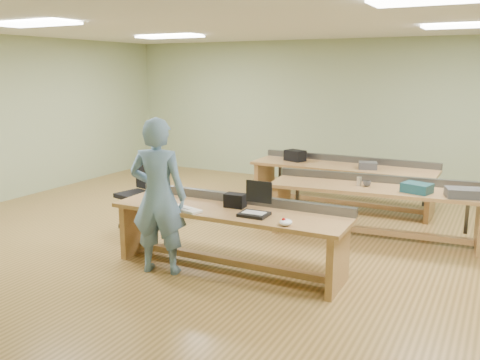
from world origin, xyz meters
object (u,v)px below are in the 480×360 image
(workbench_back, at_px, (342,176))
(mug, at_px, (367,184))
(laptop_base, at_px, (254,214))
(task_chair, at_px, (138,204))
(workbench_mid, at_px, (375,199))
(camera_bag, at_px, (235,200))
(parts_bin_grey, at_px, (464,193))
(parts_bin_teal, at_px, (417,188))
(person, at_px, (158,197))
(workbench_front, at_px, (230,224))
(drinks_can, at_px, (359,181))

(workbench_back, bearing_deg, mug, -61.46)
(laptop_base, bearing_deg, workbench_back, 89.55)
(task_chair, bearing_deg, workbench_mid, 33.17)
(workbench_back, bearing_deg, camera_bag, -95.78)
(workbench_mid, distance_m, parts_bin_grey, 1.19)
(workbench_back, relative_size, parts_bin_teal, 8.67)
(laptop_base, xyz_separation_m, parts_bin_teal, (1.45, 2.04, 0.05))
(person, relative_size, laptop_base, 5.74)
(workbench_front, height_order, drinks_can, drinks_can)
(laptop_base, bearing_deg, mug, 69.09)
(workbench_mid, height_order, laptop_base, workbench_mid)
(parts_bin_grey, bearing_deg, workbench_back, 143.93)
(workbench_front, distance_m, task_chair, 2.22)
(camera_bag, bearing_deg, parts_bin_grey, 33.54)
(camera_bag, height_order, drinks_can, camera_bag)
(laptop_base, bearing_deg, task_chair, 158.35)
(workbench_mid, xyz_separation_m, laptop_base, (-0.88, -2.15, 0.21))
(workbench_mid, distance_m, camera_bag, 2.30)
(workbench_front, xyz_separation_m, person, (-0.69, -0.49, 0.37))
(person, height_order, parts_bin_teal, person)
(workbench_back, distance_m, parts_bin_teal, 2.12)
(workbench_back, relative_size, mug, 29.13)
(workbench_mid, distance_m, workbench_back, 1.67)
(parts_bin_teal, relative_size, parts_bin_grey, 0.82)
(workbench_back, relative_size, camera_bag, 12.94)
(camera_bag, distance_m, parts_bin_teal, 2.57)
(laptop_base, xyz_separation_m, mug, (0.76, 2.09, 0.03))
(workbench_back, height_order, laptop_base, workbench_back)
(person, relative_size, parts_bin_grey, 4.18)
(drinks_can, bearing_deg, workbench_front, -117.69)
(camera_bag, relative_size, task_chair, 0.25)
(workbench_mid, relative_size, workbench_back, 0.96)
(task_chair, distance_m, parts_bin_teal, 4.08)
(workbench_mid, height_order, task_chair, task_chair)
(workbench_front, height_order, parts_bin_teal, parts_bin_teal)
(camera_bag, xyz_separation_m, parts_bin_teal, (1.82, 1.81, -0.02))
(person, bearing_deg, task_chair, -59.14)
(workbench_front, distance_m, mug, 2.28)
(workbench_front, bearing_deg, camera_bag, 80.89)
(workbench_back, bearing_deg, workbench_mid, -56.97)
(person, height_order, laptop_base, person)
(person, height_order, task_chair, person)
(camera_bag, bearing_deg, task_chair, 157.97)
(workbench_back, bearing_deg, task_chair, -132.56)
(workbench_mid, xyz_separation_m, person, (-1.96, -2.50, 0.37))
(workbench_front, distance_m, drinks_can, 2.24)
(drinks_can, bearing_deg, mug, -3.41)
(workbench_mid, distance_m, parts_bin_teal, 0.63)
(workbench_front, height_order, task_chair, task_chair)
(workbench_front, bearing_deg, drinks_can, 61.06)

